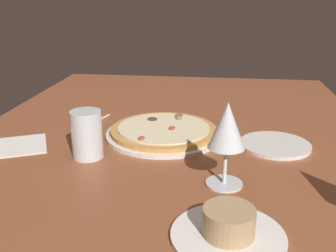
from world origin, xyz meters
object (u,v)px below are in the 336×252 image
Objects in this scene: water_glass at (87,137)px; paper_menu at (5,147)px; ramekin_on_saucer at (228,228)px; wine_glass_far at (227,129)px; pizza_main at (164,132)px; side_plate at (275,145)px; spoon at (95,122)px.

water_glass is 0.57× the size of paper_menu.
wine_glass_far is (-17.92, -0.43, 10.15)cm from ramekin_on_saucer.
pizza_main is at bearing -159.51° from ramekin_on_saucer.
side_plate is 1.69× the size of spoon.
pizza_main reaches higher than side_plate.
spoon is at bearing -110.19° from pizza_main.
wine_glass_far is at bearing 51.67° from paper_menu.
paper_menu is (13.18, -38.01, -1.06)cm from pizza_main.
paper_menu is (-2.54, -22.34, -4.80)cm from water_glass.
ramekin_on_saucer is 62.10cm from paper_menu.
paper_menu is at bearing -102.86° from wine_glass_far.
paper_menu is (-30.21, -54.23, -1.65)cm from ramekin_on_saucer.
ramekin_on_saucer is 20.60cm from wine_glass_far.
ramekin_on_saucer is at bearing 49.05° from water_glass.
paper_menu is at bearing -38.44° from spoon.
water_glass reaches higher than spoon.
paper_menu is at bearing -96.49° from water_glass.
pizza_main is 22.73cm from spoon.
spoon is (-7.84, -21.32, -0.76)cm from pizza_main.
paper_menu is at bearing -70.87° from pizza_main.
pizza_main is 1.76× the size of side_plate.
water_glass reaches higher than pizza_main.
pizza_main reaches higher than paper_menu.
ramekin_on_saucer is at bearing 36.23° from spoon.
water_glass is 22.99cm from paper_menu.
wine_glass_far reaches higher than pizza_main.
wine_glass_far reaches higher than spoon.
spoon is (-33.31, -37.11, -11.49)cm from wine_glass_far.
wine_glass_far reaches higher than water_glass.
ramekin_on_saucer reaches higher than spoon.
side_plate is at bearing 82.52° from pizza_main.
wine_glass_far is 56.43cm from paper_menu.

